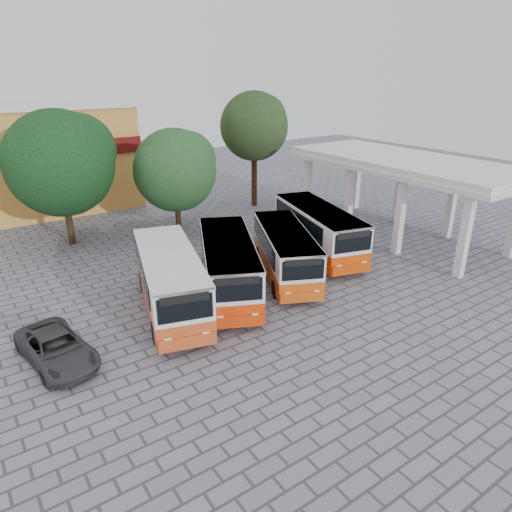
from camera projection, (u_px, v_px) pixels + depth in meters
ground at (322, 296)px, 23.29m from camera, size 90.00×90.00×0.00m
terminal_shelter at (404, 165)px, 29.99m from camera, size 6.80×15.80×5.40m
bus_far_left at (170, 278)px, 21.30m from camera, size 4.60×8.60×2.93m
bus_centre_left at (228, 264)px, 22.94m from camera, size 5.67×8.63×2.89m
bus_centre_right at (285, 250)px, 24.91m from camera, size 5.28×8.10×2.72m
bus_far_right at (318, 228)px, 27.96m from camera, size 4.55×8.67×2.96m
tree_left at (61, 160)px, 28.27m from camera, size 6.96×6.63×8.64m
tree_middle at (176, 167)px, 31.17m from camera, size 5.95×5.67×7.17m
tree_right at (255, 124)px, 36.43m from camera, size 5.73×5.46×9.25m
parked_car at (57, 348)px, 17.85m from camera, size 2.70×4.73×1.24m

